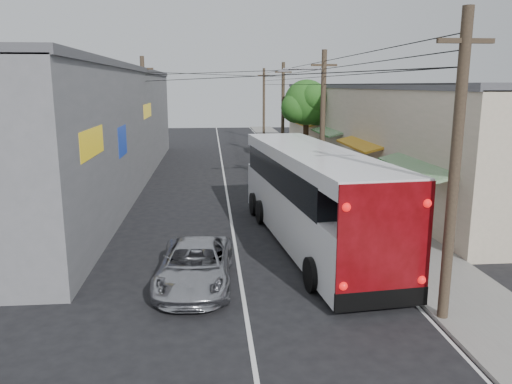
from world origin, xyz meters
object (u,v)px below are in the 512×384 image
parked_car_far (277,152)px  pedestrian_near (337,191)px  parked_suv (310,183)px  jeepney (195,265)px  coach_bus (311,195)px  parked_car_mid (272,156)px  pedestrian_far (323,179)px

parked_car_far → pedestrian_near: size_ratio=2.70×
parked_suv → parked_car_far: (0.00, 14.00, -0.15)m
jeepney → coach_bus: bearing=45.6°
jeepney → parked_car_far: 26.69m
jeepney → parked_car_mid: size_ratio=1.07×
parked_car_far → pedestrian_near: (0.84, -16.70, 0.21)m
parked_car_mid → pedestrian_near: bearing=-89.1°
pedestrian_near → pedestrian_far: pedestrian_far is taller
parked_suv → pedestrian_far: (0.80, 0.48, 0.08)m
jeepney → pedestrian_near: (6.88, 9.30, 0.24)m
parked_suv → parked_car_far: size_ratio=1.37×
coach_bus → pedestrian_far: (2.41, 8.49, -1.02)m
parked_suv → parked_car_far: bearing=95.0°
parked_car_mid → pedestrian_far: pedestrian_far is taller
jeepney → pedestrian_near: 11.57m
parked_suv → parked_car_far: 14.00m
pedestrian_near → pedestrian_far: (-0.04, 3.17, 0.02)m
parked_car_mid → parked_car_far: bearing=69.1°
parked_car_mid → parked_car_far: 3.11m
coach_bus → parked_suv: size_ratio=2.26×
parked_car_mid → pedestrian_far: (1.60, -10.52, 0.16)m
coach_bus → parked_suv: coach_bus is taller
parked_suv → pedestrian_far: size_ratio=3.63×
jeepney → parked_car_mid: 23.59m
parked_suv → pedestrian_near: 2.83m
coach_bus → jeepney: 6.09m
coach_bus → pedestrian_far: size_ratio=8.20×
jeepney → pedestrian_far: bearing=64.9°
parked_car_mid → pedestrian_near: pedestrian_near is taller
pedestrian_far → jeepney: bearing=85.2°
coach_bus → parked_car_mid: 19.07m
parked_suv → parked_car_far: parked_suv is taller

